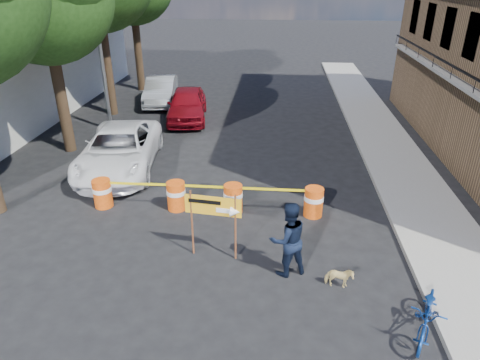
% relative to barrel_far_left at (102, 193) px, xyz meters
% --- Properties ---
extents(ground, '(120.00, 120.00, 0.00)m').
position_rel_barrel_far_left_xyz_m(ground, '(3.69, -2.58, -0.47)').
color(ground, black).
rests_on(ground, ground).
extents(sidewalk_east, '(2.40, 40.00, 0.15)m').
position_rel_barrel_far_left_xyz_m(sidewalk_east, '(9.89, 3.42, -0.40)').
color(sidewalk_east, gray).
rests_on(sidewalk_east, ground).
extents(streetlamp, '(1.25, 0.18, 8.00)m').
position_rel_barrel_far_left_xyz_m(streetlamp, '(-2.24, 6.92, 3.90)').
color(streetlamp, gray).
rests_on(streetlamp, ground).
extents(barrel_far_left, '(0.58, 0.58, 0.90)m').
position_rel_barrel_far_left_xyz_m(barrel_far_left, '(0.00, 0.00, 0.00)').
color(barrel_far_left, '#C7460B').
rests_on(barrel_far_left, ground).
extents(barrel_mid_left, '(0.58, 0.58, 0.90)m').
position_rel_barrel_far_left_xyz_m(barrel_mid_left, '(2.31, 0.04, 0.00)').
color(barrel_mid_left, '#C7460B').
rests_on(barrel_mid_left, ground).
extents(barrel_mid_right, '(0.58, 0.58, 0.90)m').
position_rel_barrel_far_left_xyz_m(barrel_mid_right, '(4.05, 0.01, 0.00)').
color(barrel_mid_right, '#C7460B').
rests_on(barrel_mid_right, ground).
extents(barrel_far_right, '(0.58, 0.58, 0.90)m').
position_rel_barrel_far_left_xyz_m(barrel_far_right, '(6.46, 0.01, 0.00)').
color(barrel_far_right, '#C7460B').
rests_on(barrel_far_right, ground).
extents(detour_sign, '(1.42, 0.33, 1.83)m').
position_rel_barrel_far_left_xyz_m(detour_sign, '(3.98, -2.30, 0.87)').
color(detour_sign, '#592D19').
rests_on(detour_sign, ground).
extents(pedestrian, '(1.14, 1.03, 1.91)m').
position_rel_barrel_far_left_xyz_m(pedestrian, '(5.64, -2.78, 0.48)').
color(pedestrian, black).
rests_on(pedestrian, ground).
extents(bicycle, '(0.97, 1.14, 1.83)m').
position_rel_barrel_far_left_xyz_m(bicycle, '(8.41, -4.51, 0.44)').
color(bicycle, '#123C93').
rests_on(bicycle, ground).
extents(dog, '(0.66, 0.34, 0.54)m').
position_rel_barrel_far_left_xyz_m(dog, '(6.84, -3.23, -0.20)').
color(dog, '#E8D085').
rests_on(dog, ground).
extents(suv_white, '(3.19, 5.74, 1.52)m').
position_rel_barrel_far_left_xyz_m(suv_white, '(-0.40, 2.80, 0.29)').
color(suv_white, white).
rests_on(suv_white, ground).
extents(sedan_red, '(2.38, 4.68, 1.53)m').
position_rel_barrel_far_left_xyz_m(sedan_red, '(0.89, 8.84, 0.29)').
color(sedan_red, maroon).
rests_on(sedan_red, ground).
extents(sedan_silver, '(2.07, 4.51, 1.43)m').
position_rel_barrel_far_left_xyz_m(sedan_silver, '(-1.11, 11.55, 0.24)').
color(sedan_silver, '#ADAFB4').
rests_on(sedan_silver, ground).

